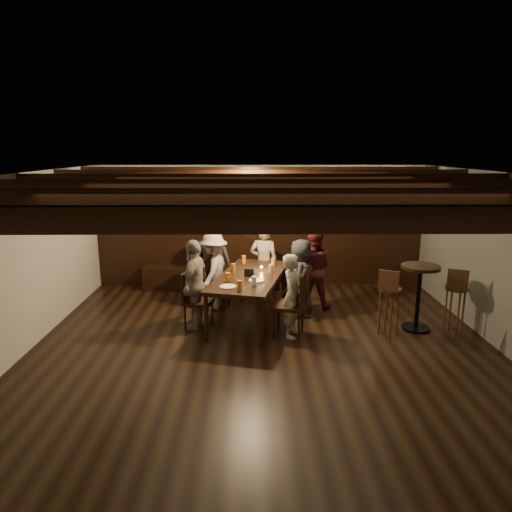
{
  "coord_description": "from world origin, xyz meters",
  "views": [
    {
      "loc": [
        -0.18,
        -5.53,
        2.71
      ],
      "look_at": [
        -0.11,
        1.3,
        1.1
      ],
      "focal_mm": 32.0,
      "sensor_mm": 36.0,
      "label": 1
    }
  ],
  "objects_px": {
    "person_bench_centre": "(264,263)",
    "person_bench_right": "(313,269)",
    "dining_table": "(250,279)",
    "chair_right_near": "(298,299)",
    "person_right_near": "(301,278)",
    "bar_stool_left": "(389,310)",
    "person_right_far": "(292,296)",
    "high_top_table": "(419,288)",
    "chair_left_far": "(198,311)",
    "person_left_far": "(195,284)",
    "person_bench_left": "(214,262)",
    "bar_stool_right": "(454,309)",
    "chair_left_near": "(216,293)",
    "person_left_near": "(214,271)",
    "chair_right_far": "(290,316)"
  },
  "relations": [
    {
      "from": "person_bench_centre",
      "to": "person_bench_right",
      "type": "height_order",
      "value": "person_bench_centre"
    },
    {
      "from": "person_left_near",
      "to": "person_right_near",
      "type": "bearing_deg",
      "value": 90.0
    },
    {
      "from": "person_bench_left",
      "to": "person_left_near",
      "type": "distance_m",
      "value": 0.48
    },
    {
      "from": "person_right_far",
      "to": "bar_stool_left",
      "type": "bearing_deg",
      "value": -74.98
    },
    {
      "from": "person_bench_right",
      "to": "person_right_near",
      "type": "distance_m",
      "value": 0.48
    },
    {
      "from": "person_right_near",
      "to": "chair_right_far",
      "type": "bearing_deg",
      "value": 178.14
    },
    {
      "from": "chair_left_far",
      "to": "person_left_far",
      "type": "height_order",
      "value": "person_left_far"
    },
    {
      "from": "person_bench_centre",
      "to": "bar_stool_left",
      "type": "relative_size",
      "value": 1.37
    },
    {
      "from": "person_bench_right",
      "to": "person_right_far",
      "type": "distance_m",
      "value": 1.36
    },
    {
      "from": "person_right_far",
      "to": "bar_stool_left",
      "type": "distance_m",
      "value": 1.45
    },
    {
      "from": "chair_right_near",
      "to": "chair_right_far",
      "type": "relative_size",
      "value": 0.91
    },
    {
      "from": "person_bench_centre",
      "to": "chair_left_far",
      "type": "bearing_deg",
      "value": 64.4
    },
    {
      "from": "person_left_near",
      "to": "bar_stool_right",
      "type": "height_order",
      "value": "person_left_near"
    },
    {
      "from": "high_top_table",
      "to": "bar_stool_left",
      "type": "xyz_separation_m",
      "value": [
        -0.5,
        -0.21,
        -0.28
      ]
    },
    {
      "from": "person_right_far",
      "to": "person_left_near",
      "type": "bearing_deg",
      "value": 59.04
    },
    {
      "from": "chair_right_near",
      "to": "person_left_near",
      "type": "bearing_deg",
      "value": 90.0
    },
    {
      "from": "dining_table",
      "to": "person_bench_right",
      "type": "relative_size",
      "value": 1.6
    },
    {
      "from": "chair_right_near",
      "to": "person_bench_right",
      "type": "distance_m",
      "value": 0.64
    },
    {
      "from": "dining_table",
      "to": "bar_stool_right",
      "type": "xyz_separation_m",
      "value": [
        3.05,
        -0.54,
        -0.32
      ]
    },
    {
      "from": "bar_stool_left",
      "to": "bar_stool_right",
      "type": "bearing_deg",
      "value": 31.32
    },
    {
      "from": "chair_left_near",
      "to": "person_left_near",
      "type": "distance_m",
      "value": 0.4
    },
    {
      "from": "person_left_far",
      "to": "dining_table",
      "type": "bearing_deg",
      "value": 120.96
    },
    {
      "from": "chair_left_near",
      "to": "person_left_near",
      "type": "relative_size",
      "value": 0.66
    },
    {
      "from": "chair_left_near",
      "to": "person_left_near",
      "type": "height_order",
      "value": "person_left_near"
    },
    {
      "from": "dining_table",
      "to": "high_top_table",
      "type": "relative_size",
      "value": 2.18
    },
    {
      "from": "chair_right_near",
      "to": "person_bench_left",
      "type": "xyz_separation_m",
      "value": [
        -1.46,
        0.82,
        0.43
      ]
    },
    {
      "from": "person_bench_left",
      "to": "bar_stool_left",
      "type": "distance_m",
      "value": 3.2
    },
    {
      "from": "bar_stool_left",
      "to": "bar_stool_right",
      "type": "xyz_separation_m",
      "value": [
        1.0,
        0.05,
        0.0
      ]
    },
    {
      "from": "person_right_near",
      "to": "bar_stool_left",
      "type": "relative_size",
      "value": 1.26
    },
    {
      "from": "chair_right_near",
      "to": "person_left_near",
      "type": "xyz_separation_m",
      "value": [
        -1.43,
        0.35,
        0.39
      ]
    },
    {
      "from": "chair_left_near",
      "to": "chair_right_far",
      "type": "xyz_separation_m",
      "value": [
        1.18,
        -1.22,
        0.03
      ]
    },
    {
      "from": "chair_right_near",
      "to": "high_top_table",
      "type": "distance_m",
      "value": 1.91
    },
    {
      "from": "chair_left_near",
      "to": "person_bench_right",
      "type": "distance_m",
      "value": 1.73
    },
    {
      "from": "chair_left_far",
      "to": "person_left_far",
      "type": "distance_m",
      "value": 0.43
    },
    {
      "from": "bar_stool_right",
      "to": "bar_stool_left",
      "type": "bearing_deg",
      "value": -153.28
    },
    {
      "from": "person_bench_centre",
      "to": "person_right_near",
      "type": "relative_size",
      "value": 1.09
    },
    {
      "from": "dining_table",
      "to": "chair_left_near",
      "type": "relative_size",
      "value": 2.5
    },
    {
      "from": "chair_left_near",
      "to": "person_left_far",
      "type": "bearing_deg",
      "value": -2.0
    },
    {
      "from": "bar_stool_left",
      "to": "person_left_near",
      "type": "bearing_deg",
      "value": -175.79
    },
    {
      "from": "person_right_near",
      "to": "bar_stool_left",
      "type": "xyz_separation_m",
      "value": [
        1.22,
        -0.84,
        -0.26
      ]
    },
    {
      "from": "chair_left_far",
      "to": "person_right_far",
      "type": "height_order",
      "value": "person_right_far"
    },
    {
      "from": "chair_right_far",
      "to": "person_bench_centre",
      "type": "height_order",
      "value": "person_bench_centre"
    },
    {
      "from": "chair_right_near",
      "to": "chair_right_far",
      "type": "xyz_separation_m",
      "value": [
        -0.21,
        -0.87,
        0.03
      ]
    },
    {
      "from": "chair_left_far",
      "to": "person_left_far",
      "type": "relative_size",
      "value": 0.64
    },
    {
      "from": "person_bench_left",
      "to": "person_right_near",
      "type": "relative_size",
      "value": 1.09
    },
    {
      "from": "dining_table",
      "to": "person_left_near",
      "type": "bearing_deg",
      "value": 149.04
    },
    {
      "from": "person_bench_left",
      "to": "bar_stool_left",
      "type": "relative_size",
      "value": 1.36
    },
    {
      "from": "dining_table",
      "to": "chair_right_near",
      "type": "height_order",
      "value": "chair_right_near"
    },
    {
      "from": "chair_left_near",
      "to": "person_bench_centre",
      "type": "distance_m",
      "value": 1.03
    },
    {
      "from": "person_bench_left",
      "to": "dining_table",
      "type": "bearing_deg",
      "value": 135.0
    }
  ]
}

